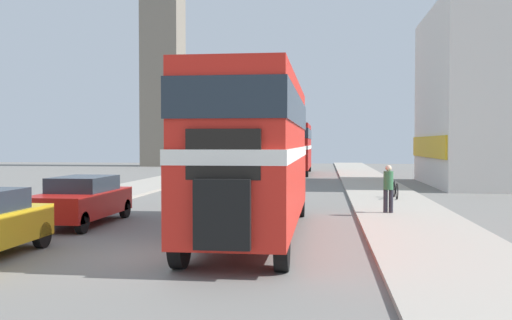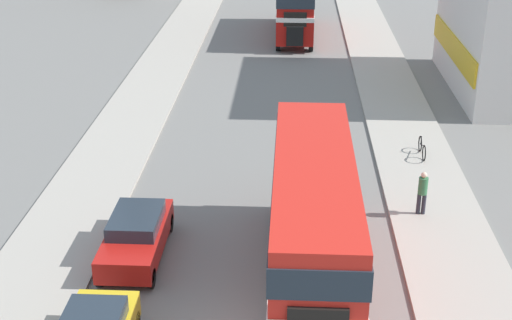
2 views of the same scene
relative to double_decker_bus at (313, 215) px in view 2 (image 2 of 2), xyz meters
The scene contains 5 objects.
double_decker_bus is the anchor object (origin of this frame).
bus_distant 31.88m from the double_decker_bus, 91.04° to the left, with size 2.50×10.34×4.13m.
car_parked_mid 6.25m from the double_decker_bus, 165.19° to the left, with size 1.81×4.44×1.53m.
pedestrian_walking 6.54m from the double_decker_bus, 49.16° to the left, with size 0.34×0.34×1.70m.
bicycle_on_pavement 11.60m from the double_decker_bus, 63.66° to the left, with size 0.05×1.76×0.78m.
Camera 2 is at (1.24, -15.63, 12.77)m, focal length 50.00 mm.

